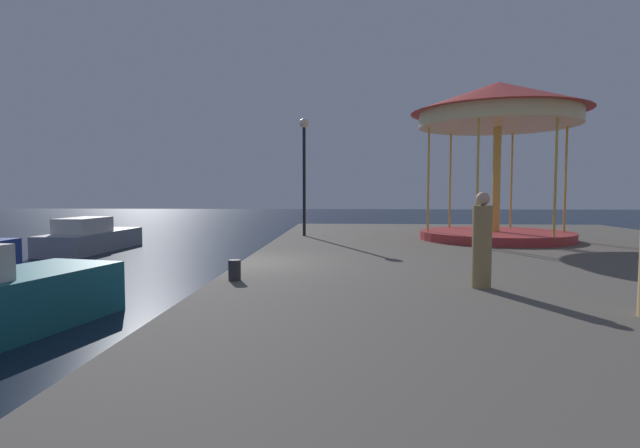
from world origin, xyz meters
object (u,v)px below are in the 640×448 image
Objects in this scene: carousel at (498,122)px; person_far_corner at (482,243)px; motorboat_grey at (91,238)px; bollard_south at (235,270)px; lamp_post_mid_promenade at (304,156)px.

carousel reaches higher than person_far_corner.
motorboat_grey is at bearing 139.31° from person_far_corner.
bollard_south is 0.23× the size of person_far_corner.
lamp_post_mid_promenade reaches higher than bollard_south.
person_far_corner is at bearing -40.69° from motorboat_grey.
motorboat_grey is 14.04m from bollard_south.
motorboat_grey is at bearing 171.61° from carousel.
lamp_post_mid_promenade is 10.18m from bollard_south.
carousel is (16.23, -2.39, 4.44)m from motorboat_grey.
carousel is 3.56× the size of person_far_corner.
lamp_post_mid_promenade is at bearing -7.52° from motorboat_grey.
person_far_corner is at bearing -107.78° from carousel.
carousel reaches higher than motorboat_grey.
lamp_post_mid_promenade is (-6.98, 1.17, -1.11)m from carousel.
lamp_post_mid_promenade is at bearing 111.70° from person_far_corner.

